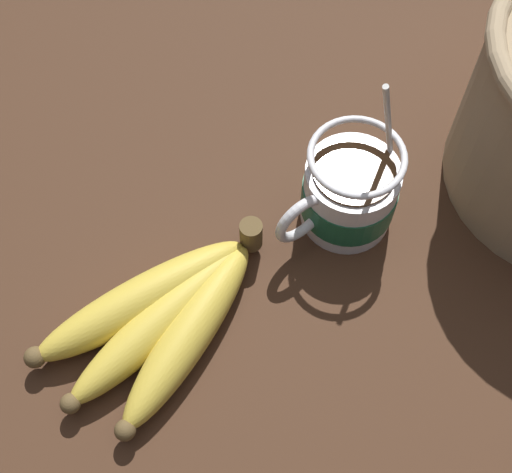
% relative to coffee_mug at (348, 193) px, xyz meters
% --- Properties ---
extents(table, '(1.27, 1.27, 0.03)m').
position_rel_coffee_mug_xyz_m(table, '(0.05, -0.03, -0.06)').
color(table, '#422819').
rests_on(table, ground).
extents(coffee_mug, '(0.13, 0.08, 0.17)m').
position_rel_coffee_mug_xyz_m(coffee_mug, '(0.00, 0.00, 0.00)').
color(coffee_mug, silver).
rests_on(coffee_mug, table).
extents(banana_bunch, '(0.22, 0.13, 0.04)m').
position_rel_coffee_mug_xyz_m(banana_bunch, '(0.19, -0.00, -0.02)').
color(banana_bunch, brown).
rests_on(banana_bunch, table).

